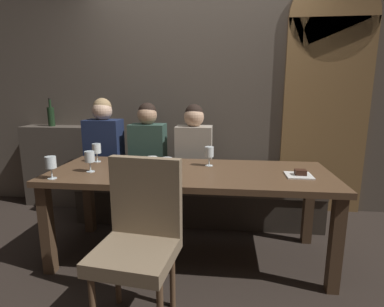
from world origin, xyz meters
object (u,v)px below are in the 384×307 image
(dining_table, at_px, (190,181))
(chair_near_side, at_px, (140,232))
(diner_bearded, at_px, (148,143))
(wine_glass_near_right, at_px, (97,149))
(diner_redhead, at_px, (104,141))
(wine_glass_far_left, at_px, (51,163))
(wine_bottle_dark_red, at_px, (51,116))
(wine_glass_far_right, at_px, (167,165))
(wine_glass_end_right, at_px, (152,164))
(diner_far_end, at_px, (194,145))
(banquette_bench, at_px, (198,200))
(wine_glass_near_left, at_px, (209,152))
(dessert_plate, at_px, (299,174))
(wine_glass_center_front, at_px, (90,158))

(dining_table, bearing_deg, chair_near_side, -106.00)
(diner_bearded, relative_size, wine_glass_near_right, 4.84)
(diner_redhead, xyz_separation_m, wine_glass_far_left, (0.01, -1.00, 0.01))
(wine_bottle_dark_red, height_order, wine_glass_far_right, wine_bottle_dark_red)
(wine_glass_end_right, bearing_deg, wine_glass_near_right, 142.86)
(diner_far_end, bearing_deg, banquette_bench, 14.09)
(wine_glass_near_left, relative_size, dessert_plate, 0.86)
(banquette_bench, height_order, chair_near_side, chair_near_side)
(dessert_plate, bearing_deg, wine_glass_far_left, -171.56)
(wine_glass_near_right, bearing_deg, wine_bottle_dark_red, 137.47)
(banquette_bench, relative_size, wine_glass_near_right, 15.24)
(diner_redhead, xyz_separation_m, diner_far_end, (0.94, 0.02, -0.03))
(banquette_bench, height_order, wine_bottle_dark_red, wine_bottle_dark_red)
(dessert_plate, bearing_deg, banquette_bench, 137.45)
(chair_near_side, bearing_deg, wine_glass_center_front, 132.85)
(dining_table, height_order, wine_glass_end_right, wine_glass_end_right)
(chair_near_side, bearing_deg, wine_glass_end_right, 93.83)
(diner_redhead, bearing_deg, banquette_bench, 1.70)
(wine_glass_center_front, bearing_deg, diner_far_end, 47.85)
(diner_redhead, xyz_separation_m, wine_glass_far_right, (0.85, -0.95, 0.01))
(wine_glass_far_right, bearing_deg, diner_bearded, 111.57)
(diner_redhead, relative_size, wine_glass_far_right, 5.11)
(banquette_bench, bearing_deg, wine_glass_far_right, -97.50)
(dining_table, distance_m, wine_glass_far_right, 0.36)
(wine_glass_near_right, xyz_separation_m, dessert_plate, (1.68, -0.27, -0.10))
(chair_near_side, height_order, wine_glass_far_right, chair_near_side)
(diner_bearded, relative_size, dessert_plate, 4.17)
(banquette_bench, height_order, wine_glass_near_right, wine_glass_near_right)
(dining_table, xyz_separation_m, banquette_bench, (0.00, 0.70, -0.42))
(diner_bearded, height_order, wine_bottle_dark_red, wine_bottle_dark_red)
(wine_glass_near_left, bearing_deg, diner_far_end, 109.50)
(wine_glass_center_front, xyz_separation_m, wine_glass_far_left, (-0.19, -0.21, 0.00))
(chair_near_side, bearing_deg, banquette_bench, 81.72)
(dining_table, bearing_deg, wine_bottle_dark_red, 149.43)
(diner_bearded, bearing_deg, wine_bottle_dark_red, 165.73)
(diner_redhead, relative_size, dessert_plate, 4.41)
(banquette_bench, bearing_deg, wine_glass_near_left, -74.66)
(diner_far_end, relative_size, wine_glass_center_front, 4.76)
(wine_glass_near_left, relative_size, wine_glass_far_left, 1.00)
(wine_bottle_dark_red, height_order, wine_glass_end_right, wine_bottle_dark_red)
(wine_glass_center_front, relative_size, wine_glass_end_right, 1.00)
(wine_glass_near_right, xyz_separation_m, wine_glass_center_front, (0.09, -0.33, -0.00))
(wine_glass_far_left, bearing_deg, dessert_plate, 8.44)
(dining_table, distance_m, wine_glass_center_front, 0.80)
(diner_far_end, bearing_deg, wine_glass_far_right, -95.32)
(banquette_bench, bearing_deg, dessert_plate, -42.55)
(wine_bottle_dark_red, bearing_deg, wine_glass_far_left, -59.81)
(wine_glass_end_right, bearing_deg, banquette_bench, 76.03)
(diner_bearded, distance_m, wine_glass_near_left, 0.86)
(wine_glass_end_right, bearing_deg, wine_glass_far_left, -174.42)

